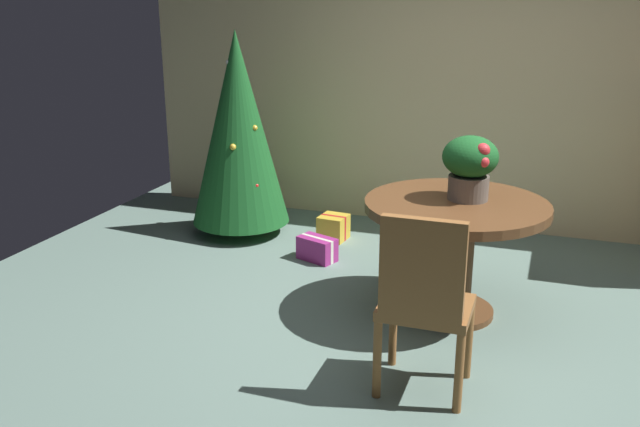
{
  "coord_description": "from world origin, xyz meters",
  "views": [
    {
      "loc": [
        0.61,
        -3.66,
        1.94
      ],
      "look_at": [
        -0.7,
        0.1,
        0.67
      ],
      "focal_mm": 38.58,
      "sensor_mm": 36.0,
      "label": 1
    }
  ],
  "objects_px": {
    "gift_box_purple": "(317,249)",
    "wooden_chair_near": "(424,297)",
    "flower_vase": "(470,164)",
    "holiday_tree": "(238,129)",
    "round_dining_table": "(455,234)",
    "gift_box_gold": "(333,228)"
  },
  "relations": [
    {
      "from": "round_dining_table",
      "to": "flower_vase",
      "type": "height_order",
      "value": "flower_vase"
    },
    {
      "from": "round_dining_table",
      "to": "gift_box_gold",
      "type": "distance_m",
      "value": 1.63
    },
    {
      "from": "gift_box_purple",
      "to": "gift_box_gold",
      "type": "height_order",
      "value": "gift_box_gold"
    },
    {
      "from": "flower_vase",
      "to": "gift_box_gold",
      "type": "bearing_deg",
      "value": 139.78
    },
    {
      "from": "flower_vase",
      "to": "gift_box_gold",
      "type": "height_order",
      "value": "flower_vase"
    },
    {
      "from": "flower_vase",
      "to": "wooden_chair_near",
      "type": "xyz_separation_m",
      "value": [
        -0.06,
        -1.06,
        -0.43
      ]
    },
    {
      "from": "flower_vase",
      "to": "wooden_chair_near",
      "type": "distance_m",
      "value": 1.14
    },
    {
      "from": "gift_box_purple",
      "to": "holiday_tree",
      "type": "bearing_deg",
      "value": 154.13
    },
    {
      "from": "holiday_tree",
      "to": "gift_box_gold",
      "type": "distance_m",
      "value": 1.13
    },
    {
      "from": "gift_box_purple",
      "to": "wooden_chair_near",
      "type": "bearing_deg",
      "value": -54.93
    },
    {
      "from": "round_dining_table",
      "to": "gift_box_purple",
      "type": "distance_m",
      "value": 1.34
    },
    {
      "from": "wooden_chair_near",
      "to": "gift_box_purple",
      "type": "relative_size",
      "value": 2.95
    },
    {
      "from": "round_dining_table",
      "to": "holiday_tree",
      "type": "relative_size",
      "value": 0.66
    },
    {
      "from": "wooden_chair_near",
      "to": "gift_box_gold",
      "type": "height_order",
      "value": "wooden_chair_near"
    },
    {
      "from": "gift_box_purple",
      "to": "gift_box_gold",
      "type": "xyz_separation_m",
      "value": [
        -0.03,
        0.49,
        0.01
      ]
    },
    {
      "from": "round_dining_table",
      "to": "holiday_tree",
      "type": "bearing_deg",
      "value": 152.86
    },
    {
      "from": "flower_vase",
      "to": "gift_box_gold",
      "type": "xyz_separation_m",
      "value": [
        -1.19,
        1.01,
        -0.87
      ]
    },
    {
      "from": "holiday_tree",
      "to": "gift_box_gold",
      "type": "bearing_deg",
      "value": 6.29
    },
    {
      "from": "round_dining_table",
      "to": "wooden_chair_near",
      "type": "bearing_deg",
      "value": -90.0
    },
    {
      "from": "wooden_chair_near",
      "to": "flower_vase",
      "type": "bearing_deg",
      "value": 86.98
    },
    {
      "from": "wooden_chair_near",
      "to": "holiday_tree",
      "type": "bearing_deg",
      "value": 134.33
    },
    {
      "from": "flower_vase",
      "to": "gift_box_purple",
      "type": "height_order",
      "value": "flower_vase"
    }
  ]
}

